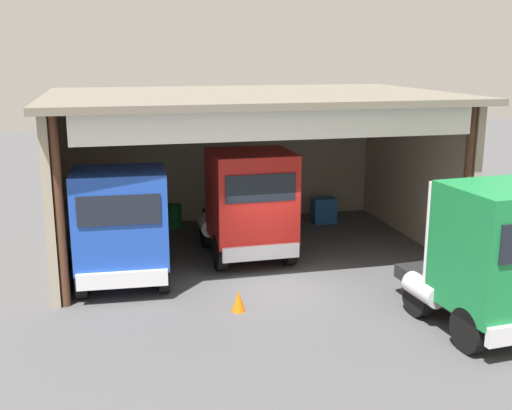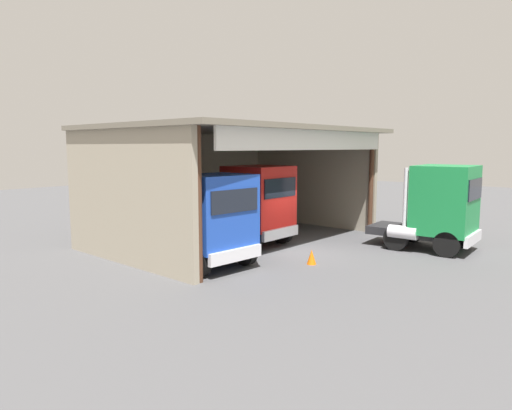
% 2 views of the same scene
% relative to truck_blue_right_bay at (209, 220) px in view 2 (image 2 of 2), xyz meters
% --- Properties ---
extents(ground_plane, '(80.00, 80.00, 0.00)m').
position_rel_truck_blue_right_bay_xyz_m(ground_plane, '(4.30, -1.33, -1.78)').
color(ground_plane, '#4C4C4F').
rests_on(ground_plane, ground).
extents(workshop_shed, '(12.78, 8.91, 5.30)m').
position_rel_truck_blue_right_bay_xyz_m(workshop_shed, '(4.30, 3.47, 1.82)').
color(workshop_shed, '#9E937F').
rests_on(workshop_shed, ground).
extents(truck_blue_right_bay, '(2.74, 4.92, 3.45)m').
position_rel_truck_blue_right_bay_xyz_m(truck_blue_right_bay, '(0.00, 0.00, 0.00)').
color(truck_blue_right_bay, '#1E47B7').
rests_on(truck_blue_right_bay, ground).
extents(truck_red_left_bay, '(2.70, 5.17, 3.58)m').
position_rel_truck_blue_right_bay_xyz_m(truck_red_left_bay, '(4.02, 1.42, 0.10)').
color(truck_red_left_bay, red).
rests_on(truck_red_left_bay, ground).
extents(truck_green_yard_outside, '(2.96, 4.54, 3.65)m').
position_rel_truck_blue_right_bay_xyz_m(truck_green_yard_outside, '(8.45, -5.28, 0.14)').
color(truck_green_yard_outside, '#197F3D').
rests_on(truck_green_yard_outside, ground).
extents(oil_drum, '(0.58, 0.58, 0.90)m').
position_rel_truck_blue_right_bay_xyz_m(oil_drum, '(2.10, 5.75, -1.33)').
color(oil_drum, '#197233').
rests_on(oil_drum, ground).
extents(tool_cart, '(0.90, 0.60, 1.00)m').
position_rel_truck_blue_right_bay_xyz_m(tool_cart, '(7.92, 5.10, -1.28)').
color(tool_cart, '#1E59A5').
rests_on(tool_cart, ground).
extents(traffic_cone, '(0.36, 0.36, 0.56)m').
position_rel_truck_blue_right_bay_xyz_m(traffic_cone, '(2.84, -2.61, -1.50)').
color(traffic_cone, orange).
rests_on(traffic_cone, ground).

